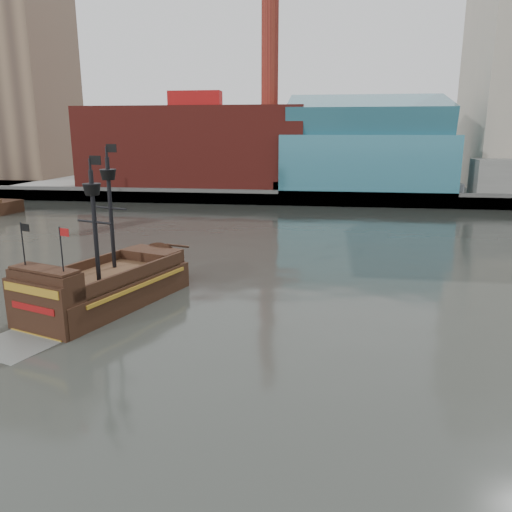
# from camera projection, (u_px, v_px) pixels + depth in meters

# --- Properties ---
(ground) EXTENTS (400.00, 400.00, 0.00)m
(ground) POSITION_uv_depth(u_px,v_px,m) (256.00, 372.00, 26.73)
(ground) COLOR #252823
(ground) RESTS_ON ground
(promenade_far) EXTENTS (220.00, 60.00, 2.00)m
(promenade_far) POSITION_uv_depth(u_px,v_px,m) (313.00, 183.00, 114.85)
(promenade_far) COLOR slate
(promenade_far) RESTS_ON ground
(seawall) EXTENTS (220.00, 1.00, 2.60)m
(seawall) POSITION_uv_depth(u_px,v_px,m) (307.00, 198.00, 86.44)
(seawall) COLOR #4C4C49
(seawall) RESTS_ON ground
(skyline) EXTENTS (149.00, 45.00, 62.00)m
(skyline) POSITION_uv_depth(u_px,v_px,m) (340.00, 71.00, 101.28)
(skyline) COLOR brown
(skyline) RESTS_ON promenade_far
(pirate_ship) EXTENTS (10.05, 17.40, 12.50)m
(pirate_ship) POSITION_uv_depth(u_px,v_px,m) (107.00, 290.00, 36.74)
(pirate_ship) COLOR black
(pirate_ship) RESTS_ON ground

